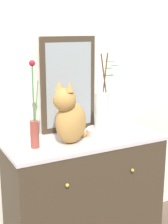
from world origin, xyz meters
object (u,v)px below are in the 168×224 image
mirror_leaning (68,85)px  vase_slim_green (34,127)px  sideboard (84,196)px  vase_glass_clear (102,109)px  cat_sitting (70,117)px  bowl_porcelain (101,132)px

mirror_leaning → vase_slim_green: mirror_leaning is taller
sideboard → vase_slim_green: 0.65m
vase_glass_clear → cat_sitting: bearing=-172.8°
sideboard → vase_slim_green: (-0.35, -0.02, 0.55)m
mirror_leaning → bowl_porcelain: mirror_leaning is taller
cat_sitting → bowl_porcelain: 0.29m
sideboard → mirror_leaning: 0.78m
bowl_porcelain → cat_sitting: bearing=-172.5°
mirror_leaning → vase_glass_clear: size_ratio=1.29×
vase_slim_green → bowl_porcelain: vase_slim_green is taller
sideboard → vase_glass_clear: bearing=-4.7°
vase_slim_green → vase_glass_clear: size_ratio=1.05×
vase_slim_green → bowl_porcelain: size_ratio=2.62×
sideboard → bowl_porcelain: (0.13, -0.01, 0.45)m
sideboard → bowl_porcelain: bowl_porcelain is taller
cat_sitting → vase_slim_green: size_ratio=0.76×
sideboard → mirror_leaning: mirror_leaning is taller
vase_glass_clear → vase_slim_green: bearing=-179.2°
mirror_leaning → vase_glass_clear: 0.29m
sideboard → vase_slim_green: bearing=-177.1°
bowl_porcelain → vase_glass_clear: (0.00, -0.00, 0.16)m
vase_slim_green → vase_glass_clear: 0.48m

